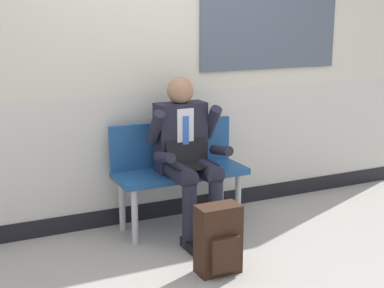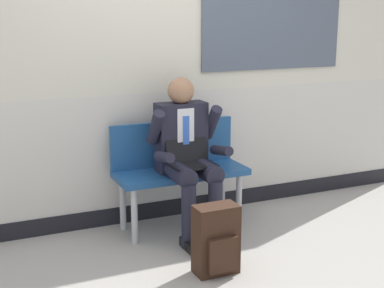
% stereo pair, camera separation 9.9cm
% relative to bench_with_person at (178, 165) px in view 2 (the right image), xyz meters
% --- Properties ---
extents(ground_plane, '(18.00, 18.00, 0.00)m').
position_rel_bench_with_person_xyz_m(ground_plane, '(0.01, -0.36, -0.52)').
color(ground_plane, '#9E9991').
extents(station_wall, '(5.07, 0.17, 2.86)m').
position_rel_bench_with_person_xyz_m(station_wall, '(0.03, 0.28, 0.91)').
color(station_wall, beige).
rests_on(station_wall, ground).
extents(bench_with_person, '(1.07, 0.42, 0.86)m').
position_rel_bench_with_person_xyz_m(bench_with_person, '(0.00, 0.00, 0.00)').
color(bench_with_person, navy).
rests_on(bench_with_person, ground).
extents(person_seated, '(0.57, 0.70, 1.24)m').
position_rel_bench_with_person_xyz_m(person_seated, '(0.00, -0.19, 0.14)').
color(person_seated, '#1E1E2D').
rests_on(person_seated, ground).
extents(backpack, '(0.30, 0.21, 0.48)m').
position_rel_bench_with_person_xyz_m(backpack, '(-0.11, -0.92, -0.28)').
color(backpack, '#331E14').
rests_on(backpack, ground).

